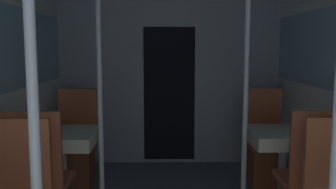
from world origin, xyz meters
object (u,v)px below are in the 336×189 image
(support_pole_left_1, at_px, (100,94))
(dining_table_right_1, at_px, (284,142))
(support_pole_right_1, at_px, (246,94))
(chair_left_far_1, at_px, (76,157))
(dining_table_left_1, at_px, (61,143))
(support_pole_left_0, at_px, (35,143))
(chair_right_far_1, at_px, (265,156))

(support_pole_left_1, xyz_separation_m, dining_table_right_1, (1.65, 0.00, -0.44))
(support_pole_right_1, bearing_deg, chair_left_far_1, 160.93)
(dining_table_left_1, height_order, support_pole_right_1, support_pole_right_1)
(support_pole_left_0, height_order, dining_table_right_1, support_pole_left_0)
(support_pole_left_0, height_order, dining_table_left_1, support_pole_left_0)
(chair_left_far_1, xyz_separation_m, chair_right_far_1, (2.01, 0.00, 0.00))
(chair_right_far_1, height_order, support_pole_right_1, support_pole_right_1)
(support_pole_left_0, bearing_deg, support_pole_right_1, 53.13)
(support_pole_left_1, distance_m, dining_table_right_1, 1.71)
(chair_left_far_1, height_order, chair_right_far_1, same)
(support_pole_right_1, bearing_deg, support_pole_left_1, 180.00)
(dining_table_right_1, relative_size, support_pole_right_1, 0.34)
(dining_table_left_1, relative_size, dining_table_right_1, 1.00)
(dining_table_right_1, xyz_separation_m, support_pole_right_1, (-0.36, 0.00, 0.44))
(chair_left_far_1, distance_m, support_pole_left_1, 1.00)
(dining_table_left_1, bearing_deg, chair_right_far_1, 15.85)
(dining_table_right_1, bearing_deg, chair_left_far_1, 164.15)
(dining_table_right_1, bearing_deg, dining_table_left_1, 180.00)
(support_pole_left_1, height_order, dining_table_right_1, support_pole_left_1)
(dining_table_right_1, bearing_deg, support_pole_left_0, -133.80)
(chair_right_far_1, bearing_deg, chair_left_far_1, 0.00)
(dining_table_left_1, xyz_separation_m, support_pole_left_1, (0.36, 0.00, 0.44))
(support_pole_left_0, bearing_deg, support_pole_left_1, 90.00)
(dining_table_left_1, bearing_deg, dining_table_right_1, 0.00)
(support_pole_left_0, distance_m, dining_table_left_1, 1.81)
(chair_left_far_1, xyz_separation_m, dining_table_right_1, (2.01, -0.57, 0.30))
(chair_left_far_1, xyz_separation_m, support_pole_left_1, (0.36, -0.57, 0.74))
(support_pole_left_1, bearing_deg, dining_table_left_1, 180.00)
(support_pole_left_0, relative_size, dining_table_right_1, 2.93)
(chair_right_far_1, bearing_deg, support_pole_left_1, 19.07)
(chair_left_far_1, height_order, dining_table_right_1, chair_left_far_1)
(support_pole_left_0, bearing_deg, dining_table_left_1, 101.79)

